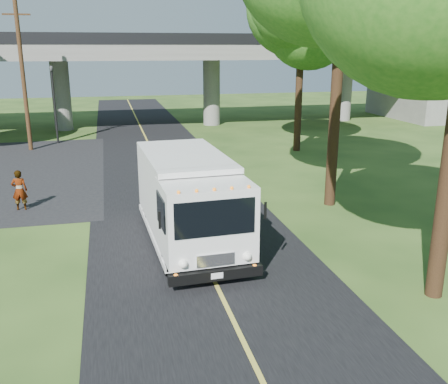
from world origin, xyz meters
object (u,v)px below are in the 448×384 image
object	(u,v)px
traffic_signal	(54,96)
step_van	(189,198)
utility_pole	(23,76)
tree_right_far	(307,12)
pedestrian	(20,190)

from	to	relation	value
traffic_signal	step_van	bearing A→B (deg)	-73.77
utility_pole	step_van	distance (m)	19.58
traffic_signal	utility_pole	xyz separation A→B (m)	(-1.50, -2.00, 1.40)
traffic_signal	tree_right_far	world-z (taller)	tree_right_far
pedestrian	utility_pole	bearing A→B (deg)	-81.28
tree_right_far	step_van	xyz separation A→B (m)	(-9.41, -13.76, -6.70)
traffic_signal	step_van	world-z (taller)	traffic_signal
utility_pole	pedestrian	xyz separation A→B (m)	(1.27, -12.87, -3.77)
tree_right_far	step_van	distance (m)	17.96
traffic_signal	tree_right_far	bearing A→B (deg)	-22.07
tree_right_far	pedestrian	distance (m)	19.23
traffic_signal	tree_right_far	xyz separation A→B (m)	(15.21, -6.16, 5.10)
traffic_signal	utility_pole	distance (m)	2.86
traffic_signal	tree_right_far	size ratio (longest dim) A/B	0.47
step_van	pedestrian	size ratio (longest dim) A/B	4.30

